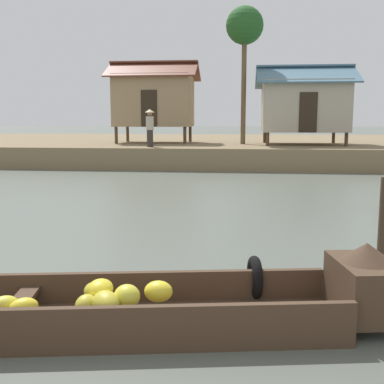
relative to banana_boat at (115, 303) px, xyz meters
The scene contains 8 objects.
ground_plane 6.35m from the banana_boat, 89.43° to the left, with size 300.00×300.00×0.00m, color #596056.
riverbank_strip 25.21m from the banana_boat, 89.86° to the left, with size 160.00×20.00×0.96m, color #7F6B4C.
banana_boat is the anchor object (origin of this frame).
stilt_house_left 20.76m from the banana_boat, 99.54° to the left, with size 4.61×3.28×4.20m.
stilt_house_mid_left 19.90m from the banana_boat, 77.88° to the left, with size 4.64×4.04×3.81m.
palm_tree_mid 20.40m from the banana_boat, 86.36° to the left, with size 1.81×1.81×6.61m.
vendor_person 16.70m from the banana_boat, 99.98° to the left, with size 0.44×0.44×1.66m.
mooring_post 3.66m from the banana_boat, 30.06° to the left, with size 0.14×0.14×1.42m, color #423323.
Camera 1 is at (1.23, -0.86, 2.16)m, focal length 44.32 mm.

